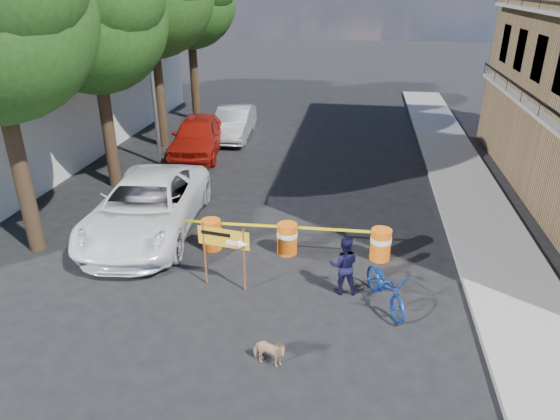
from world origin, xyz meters
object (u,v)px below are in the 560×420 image
(detour_sign, at_px, (230,244))
(pedestrian, at_px, (344,265))
(sedan_silver, at_px, (234,123))
(bicycle, at_px, (388,269))
(barrel_far_right, at_px, (381,244))
(barrel_mid_left, at_px, (211,234))
(barrel_mid_right, at_px, (287,238))
(dog, at_px, (269,352))
(barrel_far_left, at_px, (154,228))
(suv_white, at_px, (147,206))
(sedan_red, at_px, (198,136))

(detour_sign, bearing_deg, pedestrian, 13.98)
(sedan_silver, bearing_deg, bicycle, -65.66)
(sedan_silver, bearing_deg, detour_sign, -79.86)
(pedestrian, bearing_deg, detour_sign, 0.40)
(barrel_far_right, relative_size, detour_sign, 0.52)
(barrel_mid_left, relative_size, barrel_mid_right, 1.00)
(dog, height_order, sedan_silver, sedan_silver)
(barrel_far_left, height_order, pedestrian, pedestrian)
(barrel_mid_left, height_order, dog, barrel_mid_left)
(detour_sign, distance_m, sedan_silver, 13.35)
(pedestrian, distance_m, suv_white, 6.44)
(detour_sign, bearing_deg, suv_white, 149.72)
(detour_sign, height_order, pedestrian, detour_sign)
(barrel_far_right, xyz_separation_m, sedan_silver, (-6.82, 10.92, 0.28))
(barrel_mid_right, height_order, suv_white, suv_white)
(barrel_mid_left, xyz_separation_m, sedan_red, (-2.98, 8.27, 0.38))
(barrel_mid_right, height_order, sedan_silver, sedan_silver)
(sedan_silver, bearing_deg, barrel_far_right, -61.37)
(detour_sign, relative_size, dog, 2.32)
(pedestrian, height_order, sedan_silver, pedestrian)
(barrel_far_right, distance_m, detour_sign, 4.31)
(bicycle, distance_m, dog, 3.46)
(barrel_mid_left, height_order, barrel_far_right, same)
(dog, bearing_deg, barrel_mid_left, 39.92)
(dog, bearing_deg, barrel_far_left, 53.85)
(sedan_red, bearing_deg, barrel_mid_right, -63.97)
(barrel_far_left, xyz_separation_m, dog, (4.24, -4.57, -0.16))
(dog, height_order, sedan_red, sedan_red)
(barrel_far_left, height_order, detour_sign, detour_sign)
(barrel_mid_left, relative_size, sedan_red, 0.18)
(detour_sign, xyz_separation_m, sedan_red, (-4.03, 10.16, -0.40))
(barrel_far_left, relative_size, detour_sign, 0.52)
(suv_white, bearing_deg, bicycle, -26.90)
(barrel_far_right, xyz_separation_m, detour_sign, (-3.71, -2.05, 0.78))
(barrel_mid_left, height_order, detour_sign, detour_sign)
(dog, bearing_deg, suv_white, 52.90)
(dog, xyz_separation_m, sedan_silver, (-4.54, 15.56, 0.44))
(barrel_far_right, distance_m, suv_white, 6.98)
(dog, relative_size, sedan_silver, 0.16)
(barrel_far_right, xyz_separation_m, suv_white, (-6.95, 0.55, 0.38))
(sedan_silver, bearing_deg, suv_white, -94.07)
(bicycle, xyz_separation_m, suv_white, (-7.02, 2.76, -0.14))
(barrel_far_left, distance_m, detour_sign, 3.53)
(suv_white, bearing_deg, pedestrian, -26.73)
(suv_white, distance_m, sedan_silver, 10.37)
(barrel_far_right, bearing_deg, pedestrian, -117.91)
(detour_sign, height_order, suv_white, detour_sign)
(sedan_red, bearing_deg, barrel_far_left, -87.76)
(barrel_mid_right, relative_size, suv_white, 0.15)
(sedan_silver, bearing_deg, pedestrian, -68.53)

